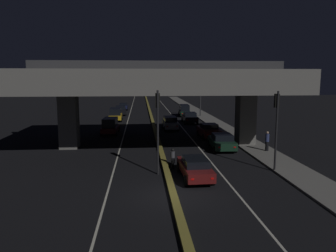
{
  "coord_description": "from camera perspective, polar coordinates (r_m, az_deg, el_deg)",
  "views": [
    {
      "loc": [
        -1.74,
        -17.39,
        6.57
      ],
      "look_at": [
        1.31,
        18.88,
        1.13
      ],
      "focal_mm": 35.0,
      "sensor_mm": 36.0,
      "label": 1
    }
  ],
  "objects": [
    {
      "name": "ground_plane",
      "position": [
        18.67,
        0.86,
        -12.11
      ],
      "size": [
        200.0,
        200.0,
        0.0
      ],
      "primitive_type": "plane",
      "color": "black"
    },
    {
      "name": "lane_line_left_inner",
      "position": [
        52.84,
        -6.9,
        1.3
      ],
      "size": [
        0.12,
        126.0,
        0.0
      ],
      "primitive_type": "cube",
      "color": "beige",
      "rests_on": "ground_plane"
    },
    {
      "name": "lane_line_right_inner",
      "position": [
        53.08,
        1.12,
        1.39
      ],
      "size": [
        0.12,
        126.0,
        0.0
      ],
      "primitive_type": "cube",
      "color": "beige",
      "rests_on": "ground_plane"
    },
    {
      "name": "median_divider",
      "position": [
        52.82,
        -2.88,
        1.47
      ],
      "size": [
        0.42,
        126.0,
        0.23
      ],
      "primitive_type": "cube",
      "color": "olive",
      "rests_on": "ground_plane"
    },
    {
      "name": "sidewalk_right",
      "position": [
        47.07,
        8.29,
        0.47
      ],
      "size": [
        2.78,
        126.0,
        0.13
      ],
      "primitive_type": "cube",
      "color": "slate",
      "rests_on": "ground_plane"
    },
    {
      "name": "elevated_overpass",
      "position": [
        30.84,
        -1.58,
        7.53
      ],
      "size": [
        23.8,
        13.58,
        8.08
      ],
      "color": "slate",
      "rests_on": "ground_plane"
    },
    {
      "name": "traffic_light_left_of_median",
      "position": [
        21.88,
        -1.81,
        1.41
      ],
      "size": [
        0.3,
        0.49,
        5.72
      ],
      "color": "black",
      "rests_on": "ground_plane"
    },
    {
      "name": "traffic_light_right_of_median",
      "position": [
        23.77,
        18.37,
        1.44
      ],
      "size": [
        0.3,
        0.49,
        5.65
      ],
      "color": "black",
      "rests_on": "ground_plane"
    },
    {
      "name": "street_lamp",
      "position": [
        54.9,
        5.32,
        6.83
      ],
      "size": [
        2.73,
        0.32,
        8.43
      ],
      "color": "#2D2D30",
      "rests_on": "ground_plane"
    },
    {
      "name": "car_dark_red_lead",
      "position": [
        21.57,
        4.7,
        -7.18
      ],
      "size": [
        1.97,
        4.66,
        1.41
      ],
      "rotation": [
        0.0,
        0.0,
        1.61
      ],
      "color": "#591414",
      "rests_on": "ground_plane"
    },
    {
      "name": "car_dark_green_second",
      "position": [
        30.33,
        9.37,
        -2.67
      ],
      "size": [
        2.16,
        4.38,
        1.47
      ],
      "rotation": [
        0.0,
        0.0,
        1.54
      ],
      "color": "black",
      "rests_on": "ground_plane"
    },
    {
      "name": "car_dark_red_third",
      "position": [
        35.96,
        7.12,
        -0.81
      ],
      "size": [
        2.13,
        4.35,
        1.57
      ],
      "rotation": [
        0.0,
        0.0,
        1.61
      ],
      "color": "#591414",
      "rests_on": "ground_plane"
    },
    {
      "name": "car_silver_fourth",
      "position": [
        41.07,
        0.37,
        0.54
      ],
      "size": [
        1.95,
        4.0,
        1.69
      ],
      "rotation": [
        0.0,
        0.0,
        1.61
      ],
      "color": "gray",
      "rests_on": "ground_plane"
    },
    {
      "name": "car_black_fifth",
      "position": [
        47.37,
        3.79,
        1.49
      ],
      "size": [
        2.01,
        4.39,
        1.57
      ],
      "rotation": [
        0.0,
        0.0,
        1.57
      ],
      "color": "black",
      "rests_on": "ground_plane"
    },
    {
      "name": "car_dark_green_sixth",
      "position": [
        55.64,
        2.88,
        2.77
      ],
      "size": [
        1.92,
        4.38,
        1.96
      ],
      "rotation": [
        0.0,
        0.0,
        1.54
      ],
      "color": "black",
      "rests_on": "ground_plane"
    },
    {
      "name": "car_dark_red_lead_oncoming",
      "position": [
        38.6,
        -10.03,
        0.07
      ],
      "size": [
        2.01,
        4.12,
        1.9
      ],
      "rotation": [
        0.0,
        0.0,
        -1.62
      ],
      "color": "#591414",
      "rests_on": "ground_plane"
    },
    {
      "name": "car_taxi_yellow_second_oncoming",
      "position": [
        50.14,
        -9.11,
        2.05
      ],
      "size": [
        2.03,
        4.24,
        1.97
      ],
      "rotation": [
        0.0,
        0.0,
        -1.55
      ],
      "color": "gold",
      "rests_on": "ground_plane"
    },
    {
      "name": "car_black_third_oncoming",
      "position": [
        58.24,
        -8.26,
        2.71
      ],
      "size": [
        2.18,
        4.89,
        1.57
      ],
      "rotation": [
        0.0,
        0.0,
        -1.52
      ],
      "color": "black",
      "rests_on": "ground_plane"
    },
    {
      "name": "car_dark_blue_fourth_oncoming",
      "position": [
        66.98,
        -7.79,
        3.41
      ],
      "size": [
        1.91,
        4.07,
        1.37
      ],
      "rotation": [
        0.0,
        0.0,
        -1.56
      ],
      "color": "#141938",
      "rests_on": "ground_plane"
    },
    {
      "name": "motorcycle_black_filtering_near",
      "position": [
        24.3,
        0.82,
        -5.73
      ],
      "size": [
        0.33,
        1.84,
        1.39
      ],
      "rotation": [
        0.0,
        0.0,
        1.52
      ],
      "color": "black",
      "rests_on": "ground_plane"
    },
    {
      "name": "pedestrian_on_sidewalk",
      "position": [
        30.1,
        16.87,
        -2.53
      ],
      "size": [
        0.34,
        0.34,
        1.73
      ],
      "color": "black",
      "rests_on": "sidewalk_right"
    }
  ]
}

